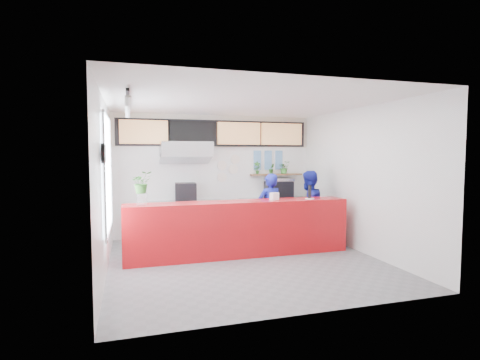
{
  "coord_description": "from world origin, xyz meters",
  "views": [
    {
      "loc": [
        -2.11,
        -6.7,
        2.05
      ],
      "look_at": [
        0.1,
        0.7,
        1.5
      ],
      "focal_mm": 28.0,
      "sensor_mm": 36.0,
      "label": 1
    }
  ],
  "objects": [
    {
      "name": "herb_c",
      "position": [
        1.82,
        2.4,
        1.68
      ],
      "size": [
        0.32,
        0.29,
        0.32
      ],
      "primitive_type": "imported",
      "rotation": [
        0.0,
        0.0,
        -0.13
      ],
      "color": "#2F6C26",
      "rests_on": "herb_shelf"
    },
    {
      "name": "espresso_tray",
      "position": [
        1.58,
        2.2,
        1.38
      ],
      "size": [
        0.84,
        0.66,
        0.07
      ],
      "primitive_type": "cube",
      "rotation": [
        0.0,
        0.0,
        -0.22
      ],
      "color": "silver",
      "rests_on": "espresso_machine"
    },
    {
      "name": "dec_plate_c",
      "position": [
        0.15,
        2.47,
        1.45
      ],
      "size": [
        0.24,
        0.03,
        0.24
      ],
      "primitive_type": "cylinder",
      "rotation": [
        1.57,
        0.0,
        0.0
      ],
      "color": "silver",
      "rests_on": "wall_back"
    },
    {
      "name": "menu_board_far_left",
      "position": [
        -1.75,
        2.38,
        2.55
      ],
      "size": [
        1.1,
        0.1,
        0.55
      ],
      "primitive_type": "cube",
      "color": "tan",
      "rests_on": "wall_back"
    },
    {
      "name": "wall_right",
      "position": [
        2.5,
        0.0,
        1.5
      ],
      "size": [
        0.0,
        5.0,
        5.0
      ],
      "primitive_type": "plane",
      "rotation": [
        1.57,
        0.0,
        -1.57
      ],
      "color": "white",
      "rests_on": "ground"
    },
    {
      "name": "menu_board_mid_right",
      "position": [
        0.57,
        2.38,
        2.55
      ],
      "size": [
        1.1,
        0.1,
        0.55
      ],
      "primitive_type": "cube",
      "color": "tan",
      "rests_on": "wall_back"
    },
    {
      "name": "herb_b",
      "position": [
        1.47,
        2.4,
        1.65
      ],
      "size": [
        0.16,
        0.13,
        0.27
      ],
      "primitive_type": "imported",
      "rotation": [
        0.0,
        0.0,
        0.08
      ],
      "color": "#2F6C26",
      "rests_on": "herb_shelf"
    },
    {
      "name": "window_frame",
      "position": [
        -2.45,
        0.3,
        1.7
      ],
      "size": [
        0.03,
        2.3,
        2.0
      ],
      "primitive_type": "cube",
      "color": "#B2B5BA",
      "rests_on": "wall_left"
    },
    {
      "name": "menu_board_far_right",
      "position": [
        1.73,
        2.38,
        2.55
      ],
      "size": [
        1.1,
        0.1,
        0.55
      ],
      "primitive_type": "cube",
      "color": "tan",
      "rests_on": "wall_back"
    },
    {
      "name": "service_counter",
      "position": [
        0.0,
        0.4,
        0.55
      ],
      "size": [
        4.5,
        0.6,
        1.1
      ],
      "primitive_type": "cube",
      "color": "#B90D12",
      "rests_on": "ground"
    },
    {
      "name": "photo_frame_a",
      "position": [
        1.1,
        2.48,
        2.0
      ],
      "size": [
        0.2,
        0.02,
        0.25
      ],
      "primitive_type": "cube",
      "color": "#598CBF",
      "rests_on": "wall_back"
    },
    {
      "name": "menu_board_mid_left",
      "position": [
        -0.59,
        2.38,
        2.55
      ],
      "size": [
        1.1,
        0.1,
        0.55
      ],
      "primitive_type": "cube",
      "color": "black",
      "rests_on": "wall_back"
    },
    {
      "name": "wall_clock_face",
      "position": [
        -2.43,
        -0.9,
        2.05
      ],
      "size": [
        0.02,
        0.26,
        0.26
      ],
      "primitive_type": "cylinder",
      "rotation": [
        0.0,
        1.57,
        0.0
      ],
      "color": "white",
      "rests_on": "wall_left"
    },
    {
      "name": "prep_bench",
      "position": [
        -0.8,
        2.2,
        0.45
      ],
      "size": [
        1.8,
        0.6,
        0.9
      ],
      "primitive_type": "cube",
      "color": "#B2B5BA",
      "rests_on": "ground"
    },
    {
      "name": "dec_plate_b",
      "position": [
        0.45,
        2.47,
        1.65
      ],
      "size": [
        0.24,
        0.03,
        0.24
      ],
      "primitive_type": "cylinder",
      "rotation": [
        1.57,
        0.0,
        0.0
      ],
      "color": "silver",
      "rests_on": "wall_back"
    },
    {
      "name": "herb_shelf",
      "position": [
        1.6,
        2.4,
        1.5
      ],
      "size": [
        1.4,
        0.18,
        0.04
      ],
      "primitive_type": "cube",
      "color": "brown",
      "rests_on": "wall_back"
    },
    {
      "name": "right_bench",
      "position": [
        1.5,
        2.2,
        0.45
      ],
      "size": [
        1.8,
        0.6,
        0.9
      ],
      "primitive_type": "cube",
      "color": "#B2B5BA",
      "rests_on": "ground"
    },
    {
      "name": "staff_center",
      "position": [
        0.89,
        1.02,
        0.8
      ],
      "size": [
        0.65,
        0.49,
        1.6
      ],
      "primitive_type": "imported",
      "rotation": [
        0.0,
        0.0,
        3.33
      ],
      "color": "#151E95",
      "rests_on": "ground"
    },
    {
      "name": "glass_vase",
      "position": [
        -1.89,
        0.32,
        1.21
      ],
      "size": [
        0.23,
        0.23,
        0.23
      ],
      "primitive_type": "cylinder",
      "rotation": [
        0.0,
        0.0,
        -0.23
      ],
      "color": "white",
      "rests_on": "service_counter"
    },
    {
      "name": "napkin_holder",
      "position": [
        0.74,
        0.39,
        1.17
      ],
      "size": [
        0.2,
        0.16,
        0.15
      ],
      "primitive_type": "cube",
      "rotation": [
        0.0,
        0.0,
        0.39
      ],
      "color": "white",
      "rests_on": "service_counter"
    },
    {
      "name": "panini_oven",
      "position": [
        -0.81,
        2.2,
        1.12
      ],
      "size": [
        0.54,
        0.54,
        0.44
      ],
      "primitive_type": "cube",
      "rotation": [
        0.0,
        0.0,
        -0.1
      ],
      "color": "black",
      "rests_on": "prep_bench"
    },
    {
      "name": "photo_frame_e",
      "position": [
        1.4,
        2.48,
        1.75
      ],
      "size": [
        0.2,
        0.02,
        0.25
      ],
      "primitive_type": "cube",
      "color": "#598CBF",
      "rests_on": "wall_back"
    },
    {
      "name": "hood_lip",
      "position": [
        -0.8,
        2.15,
        1.95
      ],
      "size": [
        1.2,
        0.69,
        0.31
      ],
      "primitive_type": "cube",
      "rotation": [
        -0.35,
        0.0,
        0.0
      ],
      "color": "#B2B5BA",
      "rests_on": "ceiling"
    },
    {
      "name": "photo_frame_b",
      "position": [
        1.4,
        2.48,
        2.0
      ],
      "size": [
        0.2,
        0.02,
        0.25
      ],
      "primitive_type": "cube",
      "color": "#598CBF",
      "rests_on": "wall_back"
    },
    {
      "name": "track_rail",
      "position": [
        -2.1,
        0.0,
        2.94
      ],
      "size": [
        0.05,
        2.4,
        0.04
      ],
      "primitive_type": "cube",
      "color": "black",
      "rests_on": "ceiling"
    },
    {
      "name": "herb_a",
      "position": [
        1.07,
        2.4,
        1.68
      ],
      "size": [
        0.19,
        0.15,
        0.33
      ],
      "primitive_type": "imported",
      "rotation": [
        0.0,
        0.0,
        -0.23
      ],
      "color": "#2F6C26",
      "rests_on": "herb_shelf"
    },
    {
      "name": "white_plate",
      "position": [
        1.5,
        0.32,
        1.11
      ],
      "size": [
        0.2,
        0.2,
        0.01
      ],
      "primitive_type": "cylinder",
      "rotation": [
        0.0,
        0.0,
        -0.01
      ],
      "color": "white",
      "rests_on": "service_counter"
    },
    {
      "name": "dec_plate_a",
      "position": [
        0.15,
        2.47,
        1.75
      ],
      "size": [
        0.24,
        0.03,
        0.24
      ],
      "primitive_type": "cylinder",
      "rotation": [
        1.57,
        0.0,
        0.0
      ],
      "color": "silver",
      "rests_on": "wall_back"
    },
    {
      "name": "extraction_hood",
      "position": [
        -0.8,
        2.15,
        2.15
      ],
      "size": [
        1.2,
        0.7,
        0.35
      ],
      "primitive_type": "cube",
      "color": "#B2B5BA",
      "rests_on": "ceiling"
    },
    {
      "name": "photo_frame_c",
      "position": [
        1.7,
        2.48,
        2.0
      ],
      "size": [
        0.2,
        0.02,
        0.25
      ],
      "primitive_type": "cube",
      "color": "#598CBF",
      "rests_on": "wall_back"
    },
    {
      "name": "wall_left",
      "position": [
        -2.5,
        0.0,
        1.5
      ],
      "size": [
        0.0,
        5.0,
        5.0
      ],
      "primitive_type": "plane",
      "rotation": [
        1.57,
        0.0,
        1.57
      ],
      "color": "white",
      "rests_on": "ground"
    },
    {
      "name": "photo_frame_f",
      "position": [
        1.7,
        2.48,
        1.75
      ],
      "size": [
        0.2,
        0.02,
        0.25
      ],
      "primitive_type": "cube",
      "color": "#598CBF",
      "rests_on": "wall_back"
    },
    {
      "name": "dec_plate_d",
      "position": [
        0.5,
        2.47,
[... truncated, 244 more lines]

